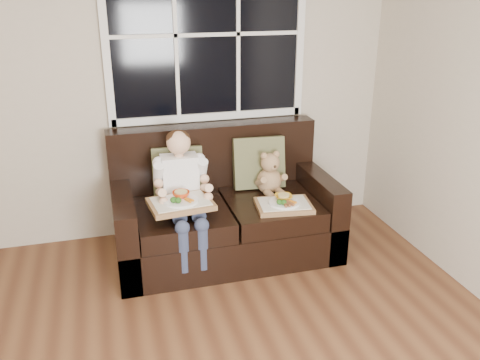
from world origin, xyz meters
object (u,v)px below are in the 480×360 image
object	(u,v)px
teddy_bear	(270,176)
tray_right	(284,204)
child	(182,184)
loveseat	(223,214)
tray_left	(181,202)

from	to	relation	value
teddy_bear	tray_right	bearing A→B (deg)	-95.56
child	tray_right	xyz separation A→B (m)	(0.73, -0.19, -0.17)
loveseat	child	xyz separation A→B (m)	(-0.34, -0.12, 0.34)
loveseat	teddy_bear	world-z (taller)	loveseat
child	tray_left	bearing A→B (deg)	-104.32
loveseat	tray_left	size ratio (longest dim) A/B	3.58
loveseat	teddy_bear	xyz separation A→B (m)	(0.39, 0.00, 0.28)
loveseat	teddy_bear	bearing A→B (deg)	0.59
teddy_bear	tray_right	world-z (taller)	teddy_bear
loveseat	teddy_bear	distance (m)	0.48
child	tray_right	size ratio (longest dim) A/B	1.99
child	tray_left	distance (m)	0.19
tray_left	loveseat	bearing A→B (deg)	30.65
loveseat	teddy_bear	size ratio (longest dim) A/B	4.75
tray_left	tray_right	world-z (taller)	tray_left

